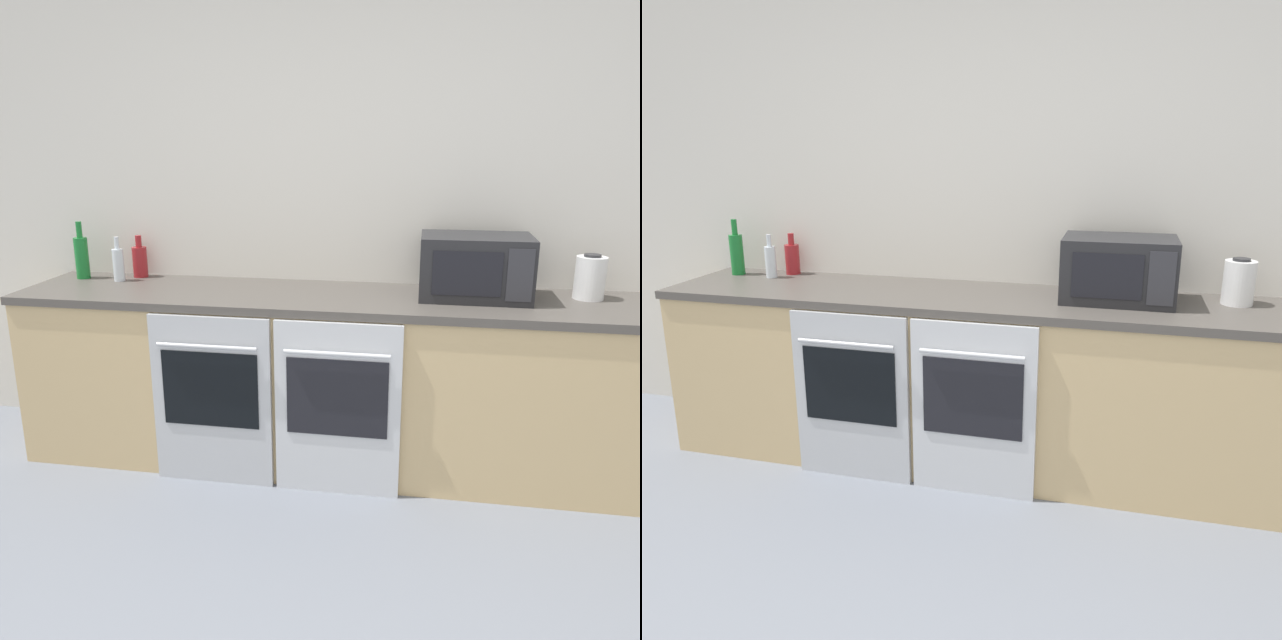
# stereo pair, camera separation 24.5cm
# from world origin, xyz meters

# --- Properties ---
(wall_back) EXTENTS (10.00, 0.06, 2.60)m
(wall_back) POSITION_xyz_m (0.00, 2.27, 1.30)
(wall_back) COLOR silver
(wall_back) RESTS_ON ground_plane
(counter_back) EXTENTS (3.38, 0.65, 0.89)m
(counter_back) POSITION_xyz_m (0.00, 1.93, 0.45)
(counter_back) COLOR tan
(counter_back) RESTS_ON ground_plane
(oven_left) EXTENTS (0.59, 0.06, 0.85)m
(oven_left) POSITION_xyz_m (-0.64, 1.60, 0.43)
(oven_left) COLOR #B7BABF
(oven_left) RESTS_ON ground_plane
(oven_right) EXTENTS (0.59, 0.06, 0.85)m
(oven_right) POSITION_xyz_m (-0.03, 1.60, 0.43)
(oven_right) COLOR silver
(oven_right) RESTS_ON ground_plane
(microwave) EXTENTS (0.52, 0.36, 0.30)m
(microwave) POSITION_xyz_m (0.58, 1.99, 1.05)
(microwave) COLOR #232326
(microwave) RESTS_ON counter_back
(bottle_clear) EXTENTS (0.06, 0.06, 0.24)m
(bottle_clear) POSITION_xyz_m (-1.29, 2.05, 0.99)
(bottle_clear) COLOR silver
(bottle_clear) RESTS_ON counter_back
(bottle_red) EXTENTS (0.08, 0.08, 0.23)m
(bottle_red) POSITION_xyz_m (-1.22, 2.17, 0.99)
(bottle_red) COLOR maroon
(bottle_red) RESTS_ON counter_back
(bottle_green) EXTENTS (0.07, 0.07, 0.31)m
(bottle_green) POSITION_xyz_m (-1.52, 2.08, 1.02)
(bottle_green) COLOR #19722D
(bottle_green) RESTS_ON counter_back
(kettle) EXTENTS (0.14, 0.14, 0.22)m
(kettle) POSITION_xyz_m (1.12, 2.05, 1.00)
(kettle) COLOR white
(kettle) RESTS_ON counter_back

